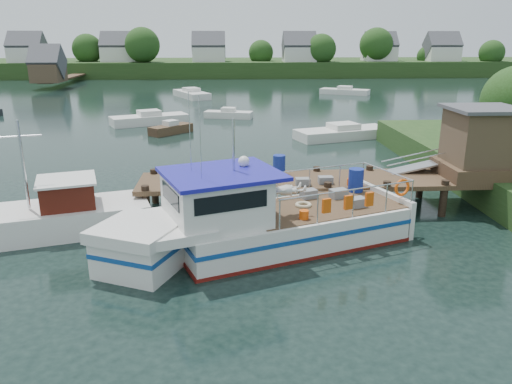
{
  "coord_description": "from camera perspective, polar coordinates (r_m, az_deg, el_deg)",
  "views": [
    {
      "loc": [
        -2.21,
        -20.89,
        7.35
      ],
      "look_at": [
        -1.0,
        -1.5,
        1.3
      ],
      "focal_mm": 35.0,
      "sensor_mm": 36.0,
      "label": 1
    }
  ],
  "objects": [
    {
      "name": "lobster_boat",
      "position": [
        17.79,
        -0.06,
        -3.51
      ],
      "size": [
        11.55,
        6.74,
        5.7
      ],
      "rotation": [
        0.0,
        0.0,
        0.36
      ],
      "color": "silver",
      "rests_on": "ground"
    },
    {
      "name": "moored_a",
      "position": [
        45.33,
        -12.08,
        8.17
      ],
      "size": [
        6.97,
        4.75,
        1.22
      ],
      "rotation": [
        0.0,
        0.0,
        0.07
      ],
      "color": "silver",
      "rests_on": "ground"
    },
    {
      "name": "dock",
      "position": [
        23.22,
        18.63,
        3.67
      ],
      "size": [
        16.6,
        3.0,
        4.78
      ],
      "color": "#4C3724",
      "rests_on": "ground"
    },
    {
      "name": "moored_c",
      "position": [
        38.55,
        9.92,
        6.7
      ],
      "size": [
        7.71,
        4.6,
        1.15
      ],
      "rotation": [
        0.0,
        0.0,
        0.14
      ],
      "color": "silver",
      "rests_on": "ground"
    },
    {
      "name": "moored_b",
      "position": [
        47.82,
        -3.16,
        8.88
      ],
      "size": [
        4.72,
        2.61,
        0.99
      ],
      "rotation": [
        0.0,
        0.0,
        0.35
      ],
      "color": "silver",
      "rests_on": "ground"
    },
    {
      "name": "far_shore",
      "position": [
        103.42,
        -2.42,
        14.38
      ],
      "size": [
        140.0,
        42.55,
        9.22
      ],
      "color": "#27421B",
      "rests_on": "ground"
    },
    {
      "name": "work_boat",
      "position": [
        20.93,
        -23.07,
        -2.64
      ],
      "size": [
        8.53,
        4.5,
        4.49
      ],
      "rotation": [
        0.0,
        0.0,
        0.28
      ],
      "color": "silver",
      "rests_on": "ground"
    },
    {
      "name": "ground_plane",
      "position": [
        22.26,
        2.33,
        -2.0
      ],
      "size": [
        160.0,
        160.0,
        0.0
      ],
      "primitive_type": "plane",
      "color": "black"
    },
    {
      "name": "moored_far",
      "position": [
        69.15,
        10.1,
        11.27
      ],
      "size": [
        6.7,
        4.84,
        1.09
      ],
      "rotation": [
        0.0,
        0.0,
        -0.21
      ],
      "color": "silver",
      "rests_on": "ground"
    },
    {
      "name": "moored_rowboat",
      "position": [
        40.43,
        -9.71,
        7.14
      ],
      "size": [
        3.44,
        3.46,
        1.06
      ],
      "rotation": [
        0.0,
        0.0,
        0.27
      ],
      "color": "#4C3724",
      "rests_on": "ground"
    },
    {
      "name": "moored_d",
      "position": [
        64.79,
        -7.38,
        11.06
      ],
      "size": [
        5.23,
        7.65,
        1.24
      ],
      "rotation": [
        0.0,
        0.0,
        -0.1
      ],
      "color": "silver",
      "rests_on": "ground"
    }
  ]
}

